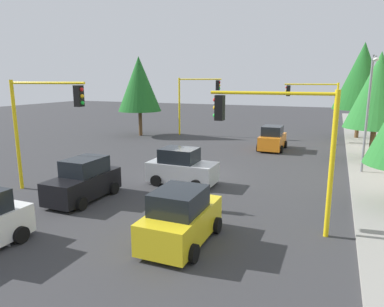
% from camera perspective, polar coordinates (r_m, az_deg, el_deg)
% --- Properties ---
extents(ground_plane, '(120.00, 120.00, 0.00)m').
position_cam_1_polar(ground_plane, '(20.92, 0.71, -3.52)').
color(ground_plane, '#353538').
extents(sidewalk_kerb, '(80.00, 4.00, 0.15)m').
position_cam_1_polar(sidewalk_kerb, '(24.54, 28.96, -2.54)').
color(sidewalk_kerb, gray).
rests_on(sidewalk_kerb, ground).
extents(traffic_signal_near_right, '(0.36, 4.59, 5.61)m').
position_cam_1_polar(traffic_signal_near_right, '(18.38, -23.51, 5.96)').
color(traffic_signal_near_right, yellow).
rests_on(traffic_signal_near_right, ground).
extents(traffic_signal_far_right, '(0.36, 4.59, 5.84)m').
position_cam_1_polar(traffic_signal_far_right, '(35.32, 0.55, 9.58)').
color(traffic_signal_far_right, yellow).
rests_on(traffic_signal_far_right, ground).
extents(traffic_signal_near_left, '(0.36, 4.59, 5.28)m').
position_cam_1_polar(traffic_signal_near_left, '(12.99, 14.13, 3.51)').
color(traffic_signal_near_left, yellow).
rests_on(traffic_signal_near_left, ground).
extents(traffic_signal_far_left, '(0.36, 4.59, 5.39)m').
position_cam_1_polar(traffic_signal_far_left, '(32.82, 19.49, 8.21)').
color(traffic_signal_far_left, yellow).
rests_on(traffic_signal_far_left, ground).
extents(street_lamp_curbside, '(2.15, 0.28, 7.00)m').
position_cam_1_polar(street_lamp_curbside, '(22.44, 27.12, 7.51)').
color(street_lamp_curbside, slate).
rests_on(street_lamp_curbside, ground).
extents(tree_roadside_far, '(4.94, 4.94, 9.06)m').
position_cam_1_polar(tree_roadside_far, '(36.78, 26.21, 11.34)').
color(tree_roadside_far, brown).
rests_on(tree_roadside_far, ground).
extents(tree_opposite_side, '(4.34, 4.34, 7.94)m').
position_cam_1_polar(tree_opposite_side, '(35.86, -8.68, 11.22)').
color(tree_opposite_side, brown).
rests_on(tree_opposite_side, ground).
extents(tree_roadside_mid, '(4.09, 4.09, 7.47)m').
position_cam_1_polar(tree_roadside_mid, '(26.85, 28.27, 9.10)').
color(tree_roadside_mid, brown).
rests_on(tree_roadside_mid, ground).
extents(car_silver, '(2.08, 3.70, 1.98)m').
position_cam_1_polar(car_silver, '(18.94, -1.70, -2.37)').
color(car_silver, '#B2B5BA').
rests_on(car_silver, ground).
extents(car_yellow, '(3.73, 2.06, 1.98)m').
position_cam_1_polar(car_yellow, '(12.21, -1.83, -10.59)').
color(car_yellow, yellow).
rests_on(car_yellow, ground).
extents(car_orange, '(3.77, 2.03, 1.98)m').
position_cam_1_polar(car_orange, '(29.04, 13.09, 2.35)').
color(car_orange, orange).
rests_on(car_orange, ground).
extents(car_black, '(3.91, 1.95, 1.98)m').
position_cam_1_polar(car_black, '(17.29, -17.38, -4.32)').
color(car_black, black).
rests_on(car_black, ground).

